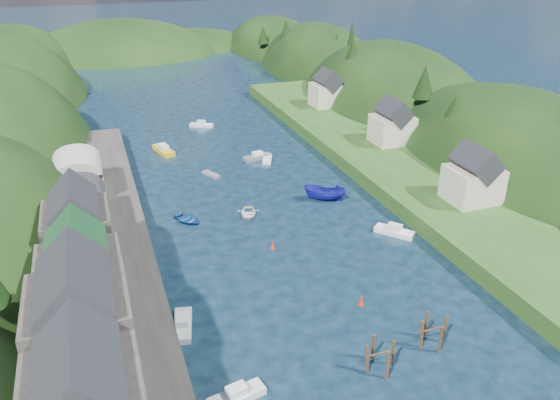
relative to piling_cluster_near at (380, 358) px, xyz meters
name	(u,v)px	position (x,y,z in m)	size (l,w,h in m)	color
ground	(238,170)	(0.72, 51.87, -1.23)	(600.00, 600.00, 0.00)	black
hillside_right	(389,138)	(45.72, 76.87, -8.64)	(36.00, 245.56, 48.00)	black
far_hills	(154,79)	(1.94, 175.87, -12.03)	(103.00, 68.00, 44.00)	black
hill_trees	(219,88)	(1.38, 66.53, 9.89)	(90.03, 148.87, 12.67)	black
quay_left	(106,282)	(-23.28, 21.87, -0.23)	(12.00, 110.00, 2.00)	#2D2B28
terrace_left_grass	(39,292)	(-30.28, 21.87, 0.02)	(12.00, 110.00, 2.50)	#234719
quayside_buildings	(82,311)	(-25.28, 8.26, 5.86)	(8.00, 35.84, 12.90)	#2D2B28
boat_sheds	(78,187)	(-25.28, 40.87, 4.05)	(7.00, 21.00, 7.50)	#2D2D30
terrace_right	(393,166)	(25.72, 41.87, -0.03)	(16.00, 120.00, 2.40)	#234719
right_bank_cottages	(387,124)	(28.72, 50.20, 4.62)	(9.00, 59.24, 8.41)	beige
piling_cluster_near	(380,358)	(0.00, 0.00, 0.00)	(3.24, 3.02, 3.59)	#382314
piling_cluster_far	(433,334)	(6.49, 1.22, 0.11)	(3.00, 2.82, 3.81)	#382314
channel_buoy_near	(361,301)	(2.95, 9.47, -0.75)	(0.70, 0.70, 1.10)	red
channel_buoy_far	(273,245)	(-2.29, 24.18, -0.75)	(0.70, 0.70, 1.10)	red
moored_boats	(278,243)	(-1.66, 24.09, -0.52)	(34.74, 97.07, 2.49)	white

